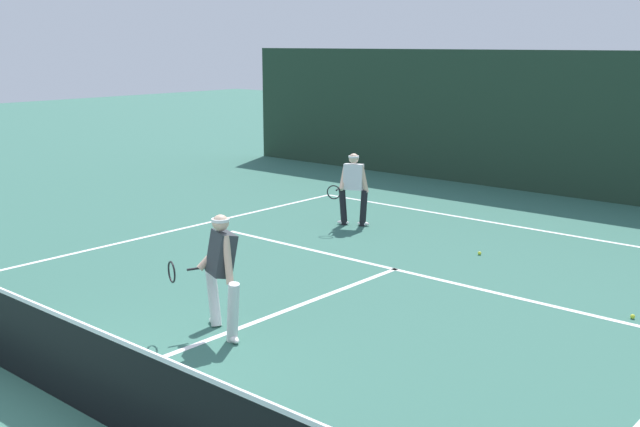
{
  "coord_description": "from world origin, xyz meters",
  "views": [
    {
      "loc": [
        7.17,
        -3.9,
        3.78
      ],
      "look_at": [
        -0.9,
        5.43,
        1.0
      ],
      "focal_mm": 42.68,
      "sensor_mm": 36.0,
      "label": 1
    }
  ],
  "objects_px": {
    "player_far": "(353,186)",
    "tennis_ball": "(480,253)",
    "tennis_ball_extra": "(633,317)",
    "player_near": "(221,269)"
  },
  "relations": [
    {
      "from": "tennis_ball",
      "to": "tennis_ball_extra",
      "type": "height_order",
      "value": "same"
    },
    {
      "from": "tennis_ball",
      "to": "tennis_ball_extra",
      "type": "distance_m",
      "value": 3.59
    },
    {
      "from": "tennis_ball",
      "to": "tennis_ball_extra",
      "type": "xyz_separation_m",
      "value": [
        3.26,
        -1.51,
        0.0
      ]
    },
    {
      "from": "player_far",
      "to": "tennis_ball",
      "type": "distance_m",
      "value": 3.29
    },
    {
      "from": "player_far",
      "to": "tennis_ball",
      "type": "relative_size",
      "value": 23.26
    },
    {
      "from": "player_near",
      "to": "tennis_ball_extra",
      "type": "xyz_separation_m",
      "value": [
        3.95,
        4.12,
        -0.86
      ]
    },
    {
      "from": "player_near",
      "to": "tennis_ball_extra",
      "type": "height_order",
      "value": "player_near"
    },
    {
      "from": "tennis_ball",
      "to": "tennis_ball_extra",
      "type": "relative_size",
      "value": 1.0
    },
    {
      "from": "player_near",
      "to": "player_far",
      "type": "relative_size",
      "value": 1.06
    },
    {
      "from": "player_near",
      "to": "tennis_ball",
      "type": "xyz_separation_m",
      "value": [
        0.69,
        5.63,
        -0.86
      ]
    }
  ]
}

